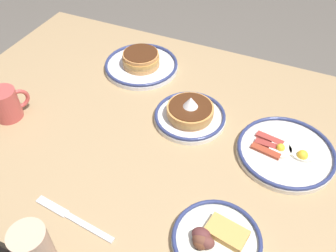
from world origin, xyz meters
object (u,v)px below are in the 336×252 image
plate_near_main (141,63)px  plate_far_companion (190,114)px  plate_far_side (216,239)px  butter_knife (74,219)px  coffee_mug (6,104)px  plate_center_pancakes (286,152)px

plate_near_main → plate_far_companion: 0.31m
plate_far_companion → plate_far_side: plate_far_companion is taller
plate_near_main → butter_knife: 0.62m
plate_far_companion → butter_knife: bearing=74.2°
plate_near_main → plate_far_side: (-0.45, 0.52, -0.01)m
coffee_mug → plate_far_side: bearing=168.6°
plate_near_main → coffee_mug: coffee_mug is taller
plate_near_main → plate_far_companion: (-0.25, 0.18, 0.00)m
plate_center_pancakes → plate_far_side: bearing=74.2°
plate_near_main → plate_center_pancakes: 0.58m
plate_center_pancakes → plate_far_companion: bearing=-5.0°
coffee_mug → plate_center_pancakes: bearing=-167.1°
plate_far_companion → plate_far_side: (-0.20, 0.35, -0.01)m
plate_center_pancakes → butter_knife: (0.41, 0.40, -0.01)m
plate_center_pancakes → plate_near_main: bearing=-20.3°
plate_near_main → coffee_mug: (0.25, 0.38, 0.03)m
plate_far_side → butter_knife: (0.32, 0.08, -0.01)m
plate_center_pancakes → butter_knife: plate_center_pancakes is taller
coffee_mug → butter_knife: (-0.38, 0.22, -0.05)m
plate_center_pancakes → plate_far_companion: size_ratio=1.24×
plate_near_main → plate_far_side: 0.69m
plate_near_main → butter_knife: plate_near_main is taller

